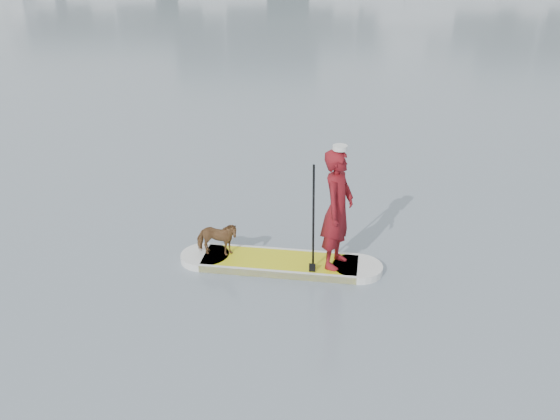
{
  "coord_description": "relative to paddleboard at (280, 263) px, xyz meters",
  "views": [
    {
      "loc": [
        -1.86,
        -9.99,
        5.04
      ],
      "look_at": [
        -2.54,
        -1.21,
        1.0
      ],
      "focal_mm": 40.0,
      "sensor_mm": 36.0,
      "label": 1
    }
  ],
  "objects": [
    {
      "name": "ground",
      "position": [
        2.54,
        1.21,
        -0.06
      ],
      "size": [
        140.0,
        140.0,
        0.0
      ],
      "primitive_type": "plane",
      "color": "slate",
      "rests_on": "ground"
    },
    {
      "name": "paddleboard",
      "position": [
        0.0,
        0.0,
        0.0
      ],
      "size": [
        3.29,
        0.99,
        0.12
      ],
      "rotation": [
        0.0,
        0.0,
        -0.08
      ],
      "color": "yellow",
      "rests_on": "ground"
    },
    {
      "name": "paddler",
      "position": [
        0.89,
        -0.07,
        1.02
      ],
      "size": [
        0.67,
        0.81,
        1.91
      ],
      "primitive_type": "imported",
      "rotation": [
        0.0,
        0.0,
        1.22
      ],
      "color": "maroon",
      "rests_on": "paddleboard"
    },
    {
      "name": "white_cap",
      "position": [
        0.89,
        -0.07,
        2.01
      ],
      "size": [
        0.22,
        0.22,
        0.07
      ],
      "primitive_type": "cylinder",
      "color": "silver",
      "rests_on": "paddler"
    },
    {
      "name": "dog",
      "position": [
        -1.03,
        0.08,
        0.36
      ],
      "size": [
        0.72,
        0.35,
        0.59
      ],
      "primitive_type": "imported",
      "rotation": [
        0.0,
        0.0,
        1.52
      ],
      "color": "#532F1C",
      "rests_on": "paddleboard"
    },
    {
      "name": "paddle",
      "position": [
        0.53,
        -0.34,
        0.74
      ],
      "size": [
        0.1,
        0.3,
        2.0
      ],
      "rotation": [
        0.0,
        0.0,
        -0.08
      ],
      "color": "black",
      "rests_on": "ground"
    }
  ]
}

